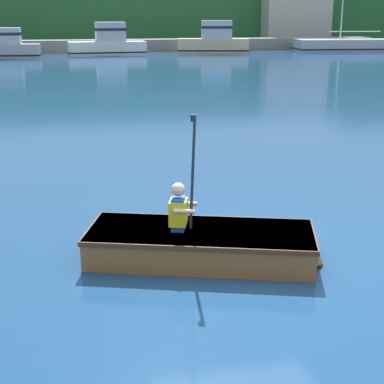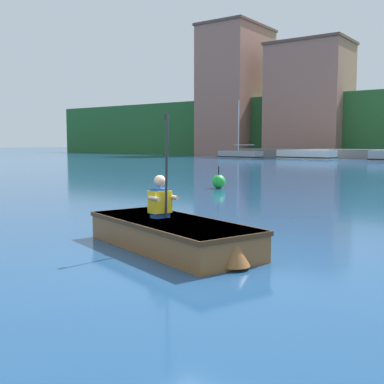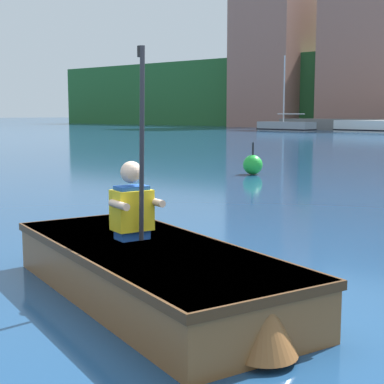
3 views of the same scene
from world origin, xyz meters
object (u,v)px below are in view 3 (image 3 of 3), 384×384
object	(u,v)px
moored_boat_dock_center_far	(286,126)
person_paddler	(132,203)
moored_boat_dock_west_end	(373,127)
channel_buoy	(253,165)
rowboat_foreground	(152,270)

from	to	relation	value
moored_boat_dock_center_far	person_paddler	xyz separation A→B (m)	(20.09, -36.72, 0.33)
moored_boat_dock_center_far	person_paddler	distance (m)	41.86
moored_boat_dock_west_end	person_paddler	size ratio (longest dim) A/B	3.97
moored_boat_dock_center_far	channel_buoy	distance (m)	33.01
moored_boat_dock_west_end	rowboat_foreground	world-z (taller)	moored_boat_dock_west_end
moored_boat_dock_center_far	channel_buoy	bearing A→B (deg)	-60.98
moored_boat_dock_center_far	person_paddler	bearing A→B (deg)	-61.32
moored_boat_dock_west_end	person_paddler	distance (m)	40.23
channel_buoy	moored_boat_dock_center_far	bearing A→B (deg)	119.02
moored_boat_dock_center_far	channel_buoy	xyz separation A→B (m)	(16.02, -28.87, -0.13)
moored_boat_dock_center_far	channel_buoy	size ratio (longest dim) A/B	7.96
person_paddler	moored_boat_dock_west_end	bearing A→B (deg)	109.76
person_paddler	channel_buoy	distance (m)	8.86
moored_boat_dock_west_end	channel_buoy	distance (m)	31.48
moored_boat_dock_west_end	moored_boat_dock_center_far	bearing A→B (deg)	-170.09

